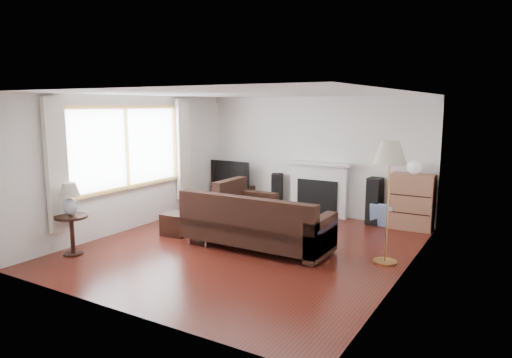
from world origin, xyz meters
The scene contains 17 objects.
room centered at (0.00, 0.00, 1.25)m, with size 5.10×5.60×2.54m.
window centered at (-2.45, -0.20, 1.55)m, with size 0.12×2.74×1.54m, color brown.
curtain_near centered at (-2.40, -1.72, 1.40)m, with size 0.10×0.35×2.10m, color #EDE7CF.
curtain_far centered at (-2.40, 1.32, 1.40)m, with size 0.10×0.35×2.10m, color #EDE7CF.
fireplace centered at (0.15, 2.64, 0.57)m, with size 1.40×0.26×1.15m, color white.
tv_stand centered at (-1.93, 2.50, 0.24)m, with size 0.95×0.43×0.48m, color black.
television centered at (-1.93, 2.50, 0.77)m, with size 1.02×0.13×0.59m, color black.
speaker_left centered at (-0.79, 2.55, 0.42)m, with size 0.23×0.28×0.84m, color black.
speaker_right centered at (1.37, 2.55, 0.46)m, with size 0.26×0.31×0.92m, color black.
bookshelf centered at (2.09, 2.53, 0.53)m, with size 0.77×0.37×1.06m, color #986246.
globe_lamp centered at (2.09, 2.53, 1.18)m, with size 0.25×0.25×0.25m, color white.
sectional_sofa centered at (0.16, 0.04, 0.43)m, with size 2.65×1.94×0.86m, color black.
coffee_table centered at (0.01, 1.40, 0.20)m, with size 1.02×0.55×0.40m, color #A0754C.
footstool centered at (-1.47, 0.00, 0.20)m, with size 0.47×0.47×0.40m, color black.
floor_lamp centered at (2.17, 0.40, 0.91)m, with size 0.47×0.47×1.82m, color #BA8340.
side_table centered at (-2.15, -1.71, 0.31)m, with size 0.50×0.50×0.63m, color black.
table_lamp centered at (-2.15, -1.71, 0.88)m, with size 0.32×0.32×0.51m, color silver.
Camera 1 is at (3.83, -6.16, 2.32)m, focal length 32.00 mm.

